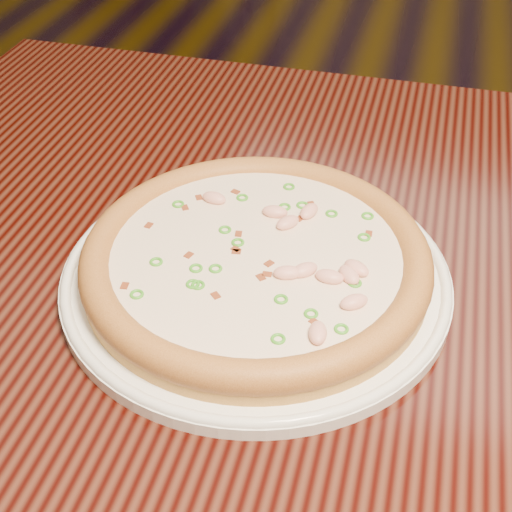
# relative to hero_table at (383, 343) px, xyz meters

# --- Properties ---
(hero_table) EXTENTS (1.20, 0.80, 0.75)m
(hero_table) POSITION_rel_hero_table_xyz_m (0.00, 0.00, 0.00)
(hero_table) COLOR black
(hero_table) RESTS_ON ground
(plate) EXTENTS (0.35, 0.35, 0.02)m
(plate) POSITION_rel_hero_table_xyz_m (-0.12, -0.05, 0.11)
(plate) COLOR white
(plate) RESTS_ON hero_table
(pizza) EXTENTS (0.31, 0.31, 0.03)m
(pizza) POSITION_rel_hero_table_xyz_m (-0.12, -0.05, 0.13)
(pizza) COLOR #CE9449
(pizza) RESTS_ON plate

